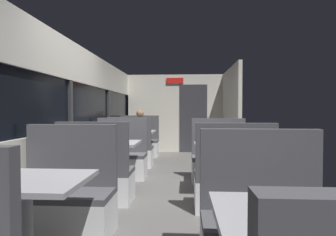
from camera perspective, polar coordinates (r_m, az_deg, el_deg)
name	(u,v)px	position (r m, az deg, el deg)	size (l,w,h in m)	color
ground_plane	(165,195)	(4.28, -0.65, -15.48)	(3.30, 9.20, 0.02)	#514F4C
carriage_window_panel_left	(69,119)	(4.44, -19.68, -0.29)	(0.09, 8.48, 2.30)	beige
carriage_end_bulkhead	(177,114)	(8.28, 1.83, 0.87)	(2.90, 0.11, 2.30)	beige
carriage_aisle_panel_right	(231,114)	(7.18, 12.73, 0.81)	(0.08, 2.40, 2.30)	beige
dining_table_near_window	(26,192)	(2.40, -27.18, -13.32)	(0.90, 0.70, 0.74)	#9E9EA3
bench_near_window_facing_entry	(66,202)	(3.08, -20.20, -15.88)	(0.95, 0.50, 1.10)	silver
dining_table_mid_window	(110,148)	(4.56, -11.75, -6.09)	(0.90, 0.70, 0.74)	#9E9EA3
bench_mid_window_facing_end	(97,178)	(3.96, -14.43, -11.89)	(0.95, 0.50, 1.10)	silver
bench_mid_window_facing_entry	(121,160)	(5.28, -9.72, -8.44)	(0.95, 0.50, 1.10)	silver
dining_table_far_window	(136,135)	(6.86, -6.54, -3.47)	(0.90, 0.70, 0.74)	#9E9EA3
bench_far_window_facing_end	(131,152)	(6.22, -7.66, -6.90)	(0.95, 0.50, 1.10)	silver
bench_far_window_facing_entry	(141,144)	(7.58, -5.61, -5.34)	(0.95, 0.50, 1.10)	silver
dining_table_front_aisle	(307,234)	(1.63, 26.55, -20.52)	(0.90, 0.70, 0.74)	#9E9EA3
bench_front_aisle_facing_entry	(265,233)	(2.36, 19.28, -21.44)	(0.95, 0.50, 1.10)	silver
dining_table_rear_aisle	(225,151)	(4.25, 11.64, -6.66)	(0.90, 0.70, 0.74)	#9E9EA3
bench_rear_aisle_facing_end	(233,184)	(3.63, 13.22, -13.12)	(0.95, 0.50, 1.10)	silver
bench_rear_aisle_facing_entry	(219,163)	(4.98, 10.46, -9.05)	(0.95, 0.50, 1.10)	silver
seated_passenger	(140,137)	(7.49, -5.71, -3.82)	(0.47, 0.55, 1.26)	#26262D
coffee_cup_primary	(135,129)	(6.82, -6.69, -2.27)	(0.07, 0.07, 0.09)	#B23333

